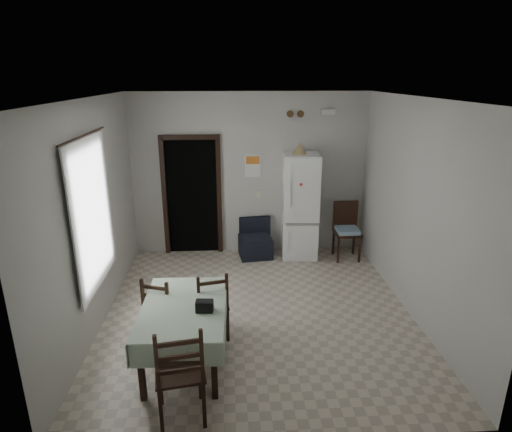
{
  "coord_description": "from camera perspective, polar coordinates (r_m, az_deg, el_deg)",
  "views": [
    {
      "loc": [
        -0.36,
        -5.27,
        3.16
      ],
      "look_at": [
        0.0,
        0.5,
        1.25
      ],
      "focal_mm": 30.0,
      "sensor_mm": 36.0,
      "label": 1
    }
  ],
  "objects": [
    {
      "name": "corner_chair",
      "position": [
        7.77,
        12.07,
        -2.06
      ],
      "size": [
        0.44,
        0.44,
        1.02
      ],
      "primitive_type": null,
      "rotation": [
        0.0,
        0.0,
        0.0
      ],
      "color": "black",
      "rests_on": "ground"
    },
    {
      "name": "curtain_rod",
      "position": [
        5.37,
        -21.99,
        9.93
      ],
      "size": [
        0.02,
        1.6,
        0.02
      ],
      "primitive_type": "cylinder",
      "rotation": [
        1.57,
        0.0,
        0.0
      ],
      "color": "black",
      "rests_on": "ground"
    },
    {
      "name": "vent_left",
      "position": [
        7.6,
        4.58,
        13.42
      ],
      "size": [
        0.12,
        0.03,
        0.12
      ],
      "primitive_type": "cylinder",
      "rotation": [
        1.57,
        0.0,
        0.0
      ],
      "color": "#513820",
      "rests_on": "ground"
    },
    {
      "name": "dining_chair_near_head",
      "position": [
        4.32,
        -10.12,
        -19.52
      ],
      "size": [
        0.52,
        0.52,
        1.07
      ],
      "primitive_type": null,
      "rotation": [
        0.0,
        0.0,
        3.3
      ],
      "color": "black",
      "rests_on": "ground"
    },
    {
      "name": "curtain",
      "position": [
        5.58,
        -20.94,
        0.26
      ],
      "size": [
        0.02,
        1.45,
        1.85
      ],
      "primitive_type": "cube",
      "color": "silver",
      "rests_on": "ground"
    },
    {
      "name": "tan_cone",
      "position": [
        7.35,
        5.83,
        8.98
      ],
      "size": [
        0.25,
        0.25,
        0.2
      ],
      "primitive_type": "cone",
      "rotation": [
        0.0,
        0.0,
        -0.02
      ],
      "color": "tan",
      "rests_on": "fridge"
    },
    {
      "name": "navy_seat",
      "position": [
        7.74,
        -0.07,
        -3.03
      ],
      "size": [
        0.63,
        0.61,
        0.69
      ],
      "primitive_type": null,
      "rotation": [
        0.0,
        0.0,
        0.12
      ],
      "color": "black",
      "rests_on": "ground"
    },
    {
      "name": "dining_table",
      "position": [
        5.1,
        -9.43,
        -15.27
      ],
      "size": [
        0.96,
        1.42,
        0.73
      ],
      "primitive_type": null,
      "rotation": [
        0.0,
        0.0,
        -0.03
      ],
      "color": "#B1C9AC",
      "rests_on": "ground"
    },
    {
      "name": "window_recess",
      "position": [
        5.61,
        -22.01,
        0.23
      ],
      "size": [
        0.1,
        1.2,
        1.6
      ],
      "primitive_type": "cube",
      "color": "silver",
      "rests_on": "ground"
    },
    {
      "name": "wall_right",
      "position": [
        6.06,
        20.55,
        0.7
      ],
      "size": [
        0.02,
        4.5,
        2.9
      ],
      "primitive_type": null,
      "color": "beige",
      "rests_on": "ground"
    },
    {
      "name": "fridge",
      "position": [
        7.63,
        5.88,
        1.3
      ],
      "size": [
        0.66,
        0.66,
        1.88
      ],
      "primitive_type": null,
      "rotation": [
        0.0,
        0.0,
        -0.08
      ],
      "color": "white",
      "rests_on": "ground"
    },
    {
      "name": "black_bag",
      "position": [
        4.75,
        -6.88,
        -11.82
      ],
      "size": [
        0.2,
        0.13,
        0.12
      ],
      "primitive_type": "cube",
      "rotation": [
        0.0,
        0.0,
        -0.07
      ],
      "color": "black",
      "rests_on": "dining_table"
    },
    {
      "name": "dining_chair_far_left",
      "position": [
        5.51,
        -12.36,
        -11.77
      ],
      "size": [
        0.48,
        0.48,
        0.88
      ],
      "primitive_type": null,
      "rotation": [
        0.0,
        0.0,
        2.82
      ],
      "color": "black",
      "rests_on": "ground"
    },
    {
      "name": "ground",
      "position": [
        6.15,
        0.3,
        -12.61
      ],
      "size": [
        4.5,
        4.5,
        0.0
      ],
      "primitive_type": "plane",
      "color": "#C1B39E",
      "rests_on": "ground"
    },
    {
      "name": "ceiling",
      "position": [
        5.28,
        0.35,
        15.47
      ],
      "size": [
        4.2,
        4.5,
        0.02
      ],
      "primitive_type": null,
      "color": "white",
      "rests_on": "ground"
    },
    {
      "name": "emergency_light",
      "position": [
        7.69,
        9.55,
        13.51
      ],
      "size": [
        0.25,
        0.07,
        0.09
      ],
      "primitive_type": "cube",
      "color": "white",
      "rests_on": "ground"
    },
    {
      "name": "dining_chair_far_right",
      "position": [
        5.45,
        -6.03,
        -11.5
      ],
      "size": [
        0.47,
        0.47,
        0.92
      ],
      "primitive_type": null,
      "rotation": [
        0.0,
        0.0,
        3.36
      ],
      "color": "black",
      "rests_on": "ground"
    },
    {
      "name": "wall_back",
      "position": [
        7.72,
        -0.81,
        5.5
      ],
      "size": [
        4.2,
        0.02,
        2.9
      ],
      "primitive_type": null,
      "color": "beige",
      "rests_on": "ground"
    },
    {
      "name": "vent_right",
      "position": [
        7.63,
        5.96,
        13.4
      ],
      "size": [
        0.12,
        0.03,
        0.12
      ],
      "primitive_type": "cylinder",
      "rotation": [
        1.57,
        0.0,
        0.0
      ],
      "color": "#513820",
      "rests_on": "ground"
    },
    {
      "name": "light_switch",
      "position": [
        7.8,
        0.3,
        2.99
      ],
      "size": [
        0.08,
        0.02,
        0.12
      ],
      "primitive_type": "cube",
      "color": "beige",
      "rests_on": "ground"
    },
    {
      "name": "calendar",
      "position": [
        7.67,
        -0.44,
        6.72
      ],
      "size": [
        0.28,
        0.02,
        0.4
      ],
      "primitive_type": "cube",
      "color": "white",
      "rests_on": "ground"
    },
    {
      "name": "wall_left",
      "position": [
        5.8,
        -20.84,
        -0.08
      ],
      "size": [
        0.02,
        4.5,
        2.9
      ],
      "primitive_type": null,
      "color": "beige",
      "rests_on": "ground"
    },
    {
      "name": "wall_front",
      "position": [
        3.49,
        2.87,
        -11.14
      ],
      "size": [
        4.2,
        0.02,
        2.9
      ],
      "primitive_type": null,
      "color": "beige",
      "rests_on": "ground"
    },
    {
      "name": "doorway",
      "position": [
        8.03,
        -8.39,
        2.95
      ],
      "size": [
        1.06,
        0.52,
        2.22
      ],
      "color": "black",
      "rests_on": "ground"
    },
    {
      "name": "calendar_image",
      "position": [
        7.65,
        -0.44,
        7.45
      ],
      "size": [
        0.24,
        0.01,
        0.14
      ],
      "primitive_type": "cube",
      "color": "orange",
      "rests_on": "ground"
    }
  ]
}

